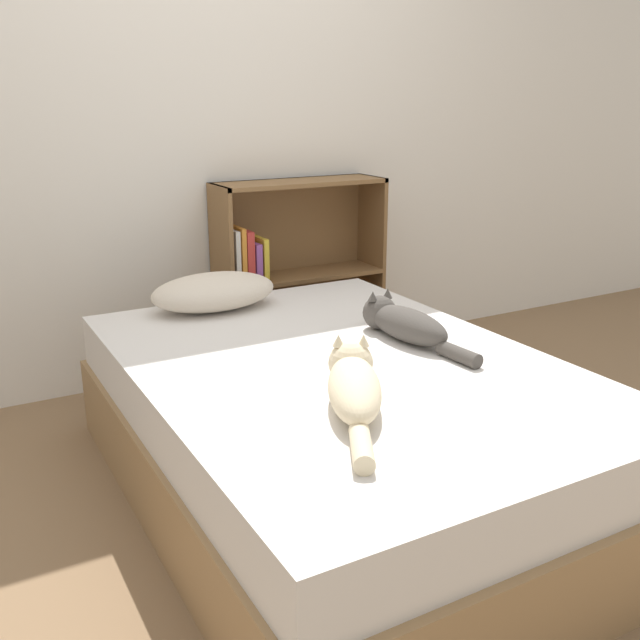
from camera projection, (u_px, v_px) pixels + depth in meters
ground_plane at (340, 493)px, 2.43m from camera, size 8.00×8.00×0.00m
wall_back at (189, 106)px, 3.17m from camera, size 8.00×0.06×2.50m
bed at (340, 430)px, 2.36m from camera, size 1.29×1.85×0.48m
pillow at (214, 292)px, 2.82m from camera, size 0.50×0.30×0.15m
cat_light at (354, 384)px, 1.95m from camera, size 0.35×0.55×0.15m
cat_dark at (403, 323)px, 2.48m from camera, size 0.17×0.55×0.15m
bookshelf at (291, 271)px, 3.50m from camera, size 0.83×0.26×0.92m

